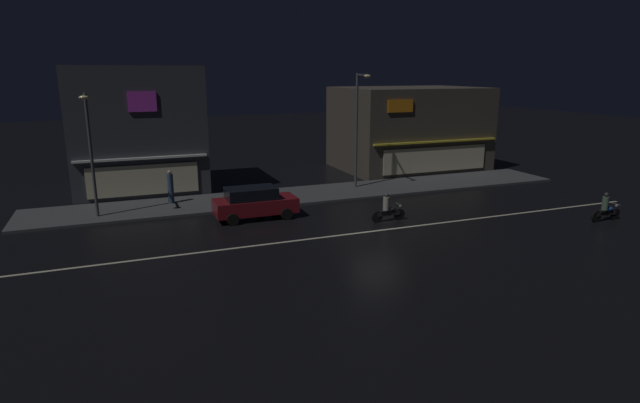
{
  "coord_description": "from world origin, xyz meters",
  "views": [
    {
      "loc": [
        -11.38,
        -21.4,
        7.55
      ],
      "look_at": [
        -2.04,
        2.39,
        1.1
      ],
      "focal_mm": 29.09,
      "sensor_mm": 36.0,
      "label": 1
    }
  ],
  "objects_px": {
    "streetlamp_mid": "(358,122)",
    "motorcycle_following": "(388,209)",
    "streetlamp_west": "(90,145)",
    "parked_car_near_kerb": "(254,202)",
    "traffic_cone": "(260,210)",
    "pedestrian_on_sidewalk": "(171,188)",
    "motorcycle_lead": "(606,209)"
  },
  "relations": [
    {
      "from": "motorcycle_following",
      "to": "streetlamp_mid",
      "type": "bearing_deg",
      "value": 83.75
    },
    {
      "from": "streetlamp_mid",
      "to": "motorcycle_following",
      "type": "height_order",
      "value": "streetlamp_mid"
    },
    {
      "from": "parked_car_near_kerb",
      "to": "streetlamp_mid",
      "type": "bearing_deg",
      "value": -151.94
    },
    {
      "from": "traffic_cone",
      "to": "pedestrian_on_sidewalk",
      "type": "bearing_deg",
      "value": 136.75
    },
    {
      "from": "streetlamp_mid",
      "to": "motorcycle_lead",
      "type": "bearing_deg",
      "value": -52.2
    },
    {
      "from": "streetlamp_west",
      "to": "traffic_cone",
      "type": "height_order",
      "value": "streetlamp_west"
    },
    {
      "from": "streetlamp_west",
      "to": "streetlamp_mid",
      "type": "height_order",
      "value": "streetlamp_mid"
    },
    {
      "from": "streetlamp_mid",
      "to": "motorcycle_lead",
      "type": "height_order",
      "value": "streetlamp_mid"
    },
    {
      "from": "traffic_cone",
      "to": "parked_car_near_kerb",
      "type": "bearing_deg",
      "value": -130.12
    },
    {
      "from": "streetlamp_west",
      "to": "parked_car_near_kerb",
      "type": "distance_m",
      "value": 8.74
    },
    {
      "from": "streetlamp_west",
      "to": "parked_car_near_kerb",
      "type": "bearing_deg",
      "value": -19.47
    },
    {
      "from": "pedestrian_on_sidewalk",
      "to": "motorcycle_lead",
      "type": "xyz_separation_m",
      "value": [
        20.58,
        -11.55,
        -0.41
      ]
    },
    {
      "from": "streetlamp_mid",
      "to": "traffic_cone",
      "type": "bearing_deg",
      "value": -153.53
    },
    {
      "from": "streetlamp_mid",
      "to": "motorcycle_following",
      "type": "relative_size",
      "value": 3.84
    },
    {
      "from": "streetlamp_west",
      "to": "motorcycle_following",
      "type": "relative_size",
      "value": 3.36
    },
    {
      "from": "pedestrian_on_sidewalk",
      "to": "traffic_cone",
      "type": "height_order",
      "value": "pedestrian_on_sidewalk"
    },
    {
      "from": "motorcycle_lead",
      "to": "pedestrian_on_sidewalk",
      "type": "bearing_deg",
      "value": -27.98
    },
    {
      "from": "pedestrian_on_sidewalk",
      "to": "traffic_cone",
      "type": "distance_m",
      "value": 5.82
    },
    {
      "from": "parked_car_near_kerb",
      "to": "motorcycle_following",
      "type": "distance_m",
      "value": 6.96
    },
    {
      "from": "parked_car_near_kerb",
      "to": "streetlamp_west",
      "type": "bearing_deg",
      "value": -19.47
    },
    {
      "from": "parked_car_near_kerb",
      "to": "traffic_cone",
      "type": "height_order",
      "value": "parked_car_near_kerb"
    },
    {
      "from": "motorcycle_following",
      "to": "traffic_cone",
      "type": "distance_m",
      "value": 6.84
    },
    {
      "from": "parked_car_near_kerb",
      "to": "motorcycle_lead",
      "type": "height_order",
      "value": "parked_car_near_kerb"
    },
    {
      "from": "motorcycle_following",
      "to": "motorcycle_lead",
      "type": "bearing_deg",
      "value": -14.08
    },
    {
      "from": "streetlamp_west",
      "to": "parked_car_near_kerb",
      "type": "relative_size",
      "value": 1.48
    },
    {
      "from": "streetlamp_mid",
      "to": "motorcycle_lead",
      "type": "relative_size",
      "value": 3.84
    },
    {
      "from": "streetlamp_mid",
      "to": "pedestrian_on_sidewalk",
      "type": "xyz_separation_m",
      "value": [
        -11.77,
        0.19,
        -3.39
      ]
    },
    {
      "from": "streetlamp_west",
      "to": "motorcycle_lead",
      "type": "xyz_separation_m",
      "value": [
        24.49,
        -9.84,
        -3.32
      ]
    },
    {
      "from": "motorcycle_following",
      "to": "parked_car_near_kerb",
      "type": "bearing_deg",
      "value": 160.97
    },
    {
      "from": "streetlamp_mid",
      "to": "parked_car_near_kerb",
      "type": "height_order",
      "value": "streetlamp_mid"
    },
    {
      "from": "streetlamp_mid",
      "to": "motorcycle_following",
      "type": "xyz_separation_m",
      "value": [
        -1.72,
        -7.3,
        -3.8
      ]
    },
    {
      "from": "streetlamp_mid",
      "to": "traffic_cone",
      "type": "xyz_separation_m",
      "value": [
        -7.56,
        -3.77,
        -4.16
      ]
    }
  ]
}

